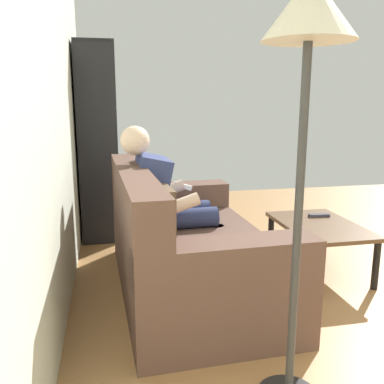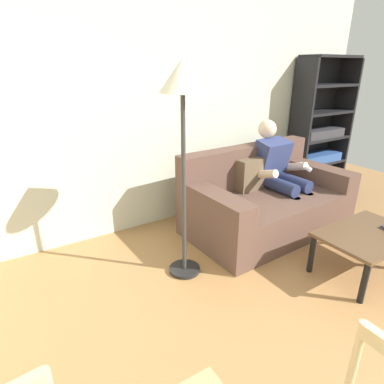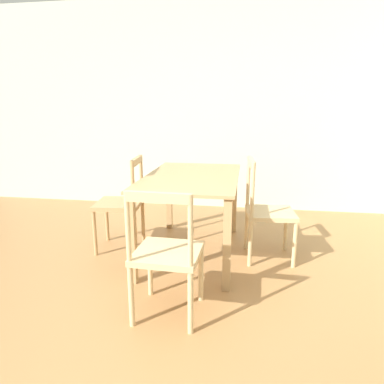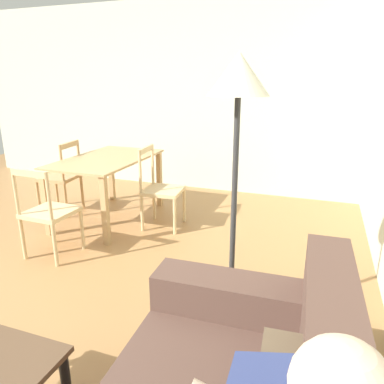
% 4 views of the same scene
% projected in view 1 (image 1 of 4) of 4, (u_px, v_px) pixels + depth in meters
% --- Properties ---
extents(wall_back, '(6.54, 0.12, 2.73)m').
position_uv_depth(wall_back, '(8.00, 90.00, 1.53)').
color(wall_back, beige).
rests_on(wall_back, ground_plane).
extents(couch, '(1.84, 1.06, 0.89)m').
position_uv_depth(couch, '(183.00, 248.00, 2.93)').
color(couch, brown).
rests_on(couch, ground_plane).
extents(person_lounging, '(0.60, 0.89, 1.16)m').
position_uv_depth(person_lounging, '(166.00, 202.00, 3.10)').
color(person_lounging, navy).
rests_on(person_lounging, ground_plane).
extents(coffee_table, '(0.86, 0.57, 0.39)m').
position_uv_depth(coffee_table, '(319.00, 230.00, 3.27)').
color(coffee_table, brown).
rests_on(coffee_table, ground_plane).
extents(tv_remote, '(0.06, 0.17, 0.02)m').
position_uv_depth(tv_remote, '(319.00, 215.00, 3.45)').
color(tv_remote, '#2D2D38').
rests_on(tv_remote, coffee_table).
extents(bookshelf, '(0.97, 0.36, 1.87)m').
position_uv_depth(bookshelf, '(97.00, 157.00, 4.25)').
color(bookshelf, black).
rests_on(bookshelf, ground_plane).
extents(floor_lamp, '(0.36, 0.36, 1.79)m').
position_uv_depth(floor_lamp, '(307.00, 52.00, 1.57)').
color(floor_lamp, black).
rests_on(floor_lamp, ground_plane).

